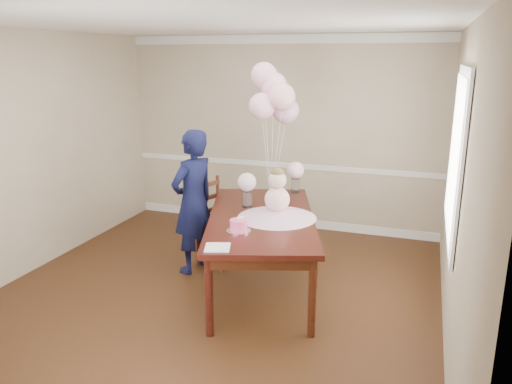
% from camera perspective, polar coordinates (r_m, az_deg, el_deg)
% --- Properties ---
extents(floor, '(4.50, 5.00, 0.00)m').
position_cam_1_polar(floor, '(5.26, -5.24, -12.09)').
color(floor, black).
rests_on(floor, ground).
extents(ceiling, '(4.50, 5.00, 0.02)m').
position_cam_1_polar(ceiling, '(4.68, -6.08, 18.74)').
color(ceiling, white).
rests_on(ceiling, wall_back).
extents(wall_back, '(4.50, 0.02, 2.70)m').
position_cam_1_polar(wall_back, '(7.10, 2.79, 6.68)').
color(wall_back, tan).
rests_on(wall_back, floor).
extents(wall_left, '(0.02, 5.00, 2.70)m').
position_cam_1_polar(wall_left, '(6.07, -25.41, 3.73)').
color(wall_left, tan).
rests_on(wall_left, floor).
extents(wall_right, '(0.02, 5.00, 2.70)m').
position_cam_1_polar(wall_right, '(4.38, 22.24, 0.09)').
color(wall_right, tan).
rests_on(wall_right, floor).
extents(chair_rail_trim, '(4.50, 0.02, 0.07)m').
position_cam_1_polar(chair_rail_trim, '(7.17, 2.72, 3.12)').
color(chair_rail_trim, white).
rests_on(chair_rail_trim, wall_back).
extents(crown_molding, '(4.50, 0.02, 0.12)m').
position_cam_1_polar(crown_molding, '(7.01, 2.91, 17.07)').
color(crown_molding, silver).
rests_on(crown_molding, wall_back).
extents(baseboard_trim, '(4.50, 0.02, 0.12)m').
position_cam_1_polar(baseboard_trim, '(7.39, 2.64, -3.26)').
color(baseboard_trim, white).
rests_on(baseboard_trim, floor).
extents(window_frame, '(0.02, 1.66, 1.56)m').
position_cam_1_polar(window_frame, '(4.83, 21.95, 3.88)').
color(window_frame, white).
rests_on(window_frame, wall_right).
extents(window_blinds, '(0.01, 1.50, 1.40)m').
position_cam_1_polar(window_blinds, '(4.83, 21.74, 3.90)').
color(window_blinds, white).
rests_on(window_blinds, wall_right).
extents(dining_table_top, '(1.69, 2.37, 0.05)m').
position_cam_1_polar(dining_table_top, '(5.21, 0.61, -3.00)').
color(dining_table_top, black).
rests_on(dining_table_top, table_leg_fl).
extents(table_apron, '(1.55, 2.24, 0.11)m').
position_cam_1_polar(table_apron, '(5.23, 0.61, -3.83)').
color(table_apron, black).
rests_on(table_apron, table_leg_fl).
extents(table_leg_fl, '(0.09, 0.09, 0.75)m').
position_cam_1_polar(table_leg_fl, '(4.48, -5.37, -11.85)').
color(table_leg_fl, black).
rests_on(table_leg_fl, floor).
extents(table_leg_fr, '(0.09, 0.09, 0.75)m').
position_cam_1_polar(table_leg_fr, '(4.47, 6.44, -11.91)').
color(table_leg_fr, black).
rests_on(table_leg_fr, floor).
extents(table_leg_bl, '(0.09, 0.09, 0.75)m').
position_cam_1_polar(table_leg_bl, '(6.29, -3.47, -3.62)').
color(table_leg_bl, black).
rests_on(table_leg_bl, floor).
extents(table_leg_br, '(0.09, 0.09, 0.75)m').
position_cam_1_polar(table_leg_br, '(6.29, 4.77, -3.66)').
color(table_leg_br, black).
rests_on(table_leg_br, floor).
extents(baby_skirt, '(1.03, 1.03, 0.11)m').
position_cam_1_polar(baby_skirt, '(5.13, 2.41, -2.34)').
color(baby_skirt, '#D79EBE').
rests_on(baby_skirt, dining_table_top).
extents(baby_torso, '(0.26, 0.26, 0.26)m').
position_cam_1_polar(baby_torso, '(5.09, 2.43, -0.85)').
color(baby_torso, '#FFA1C7').
rests_on(baby_torso, baby_skirt).
extents(baby_head, '(0.18, 0.18, 0.18)m').
position_cam_1_polar(baby_head, '(5.04, 2.45, 1.38)').
color(baby_head, beige).
rests_on(baby_head, baby_torso).
extents(baby_hair, '(0.13, 0.13, 0.13)m').
position_cam_1_polar(baby_hair, '(5.03, 2.46, 2.09)').
color(baby_hair, brown).
rests_on(baby_hair, baby_head).
extents(cake_platter, '(0.30, 0.30, 0.01)m').
position_cam_1_polar(cake_platter, '(4.75, -2.02, -4.46)').
color(cake_platter, silver).
rests_on(cake_platter, dining_table_top).
extents(birthday_cake, '(0.20, 0.20, 0.11)m').
position_cam_1_polar(birthday_cake, '(4.73, -2.02, -3.80)').
color(birthday_cake, '#FF508C').
rests_on(birthday_cake, cake_platter).
extents(cake_flower_a, '(0.03, 0.03, 0.03)m').
position_cam_1_polar(cake_flower_a, '(4.71, -2.03, -3.00)').
color(cake_flower_a, silver).
rests_on(cake_flower_a, birthday_cake).
extents(cake_flower_b, '(0.03, 0.03, 0.03)m').
position_cam_1_polar(cake_flower_b, '(4.72, -1.63, -2.92)').
color(cake_flower_b, white).
rests_on(cake_flower_b, birthday_cake).
extents(rose_vase_near, '(0.14, 0.14, 0.17)m').
position_cam_1_polar(rose_vase_near, '(5.49, -1.05, -0.81)').
color(rose_vase_near, silver).
rests_on(rose_vase_near, dining_table_top).
extents(roses_near, '(0.20, 0.20, 0.20)m').
position_cam_1_polar(roses_near, '(5.43, -1.06, 1.14)').
color(roses_near, silver).
rests_on(roses_near, rose_vase_near).
extents(rose_vase_far, '(0.14, 0.14, 0.17)m').
position_cam_1_polar(rose_vase_far, '(6.06, 4.52, 0.72)').
color(rose_vase_far, silver).
rests_on(rose_vase_far, dining_table_top).
extents(roses_far, '(0.20, 0.20, 0.20)m').
position_cam_1_polar(roses_far, '(6.02, 4.55, 2.49)').
color(roses_far, '#FDD4D9').
rests_on(roses_far, rose_vase_far).
extents(napkin, '(0.27, 0.27, 0.01)m').
position_cam_1_polar(napkin, '(4.36, -4.42, -6.34)').
color(napkin, white).
rests_on(napkin, dining_table_top).
extents(balloon_weight, '(0.05, 0.05, 0.02)m').
position_cam_1_polar(balloon_weight, '(5.76, 1.71, -0.80)').
color(balloon_weight, '#B5B5B9').
rests_on(balloon_weight, dining_table_top).
extents(balloon_a, '(0.30, 0.30, 0.30)m').
position_cam_1_polar(balloon_a, '(5.56, 0.68, 9.78)').
color(balloon_a, '#FFB4CA').
rests_on(balloon_a, balloon_ribbon_a).
extents(balloon_b, '(0.30, 0.30, 0.30)m').
position_cam_1_polar(balloon_b, '(5.50, 2.95, 10.82)').
color(balloon_b, '#FFB4C3').
rests_on(balloon_b, balloon_ribbon_b).
extents(balloon_c, '(0.30, 0.30, 0.30)m').
position_cam_1_polar(balloon_c, '(5.65, 2.02, 12.04)').
color(balloon_c, '#FFB4CE').
rests_on(balloon_c, balloon_ribbon_c).
extents(balloon_d, '(0.30, 0.30, 0.30)m').
position_cam_1_polar(balloon_d, '(5.67, 0.92, 13.14)').
color(balloon_d, '#EEA8C6').
rests_on(balloon_d, balloon_ribbon_d).
extents(balloon_e, '(0.30, 0.30, 0.30)m').
position_cam_1_polar(balloon_e, '(5.66, 3.43, 9.30)').
color(balloon_e, '#DF9EC0').
rests_on(balloon_e, balloon_ribbon_e).
extents(balloon_ribbon_a, '(0.09, 0.03, 0.90)m').
position_cam_1_polar(balloon_ribbon_a, '(5.65, 1.20, 3.59)').
color(balloon_ribbon_a, white).
rests_on(balloon_ribbon_a, balloon_weight).
extents(balloon_ribbon_b, '(0.12, 0.02, 1.00)m').
position_cam_1_polar(balloon_ribbon_b, '(5.62, 2.30, 4.07)').
color(balloon_ribbon_b, white).
rests_on(balloon_ribbon_b, balloon_weight).
extents(balloon_ribbon_c, '(0.02, 0.10, 1.11)m').
position_cam_1_polar(balloon_ribbon_c, '(5.68, 1.86, 4.76)').
color(balloon_ribbon_c, silver).
rests_on(balloon_ribbon_c, balloon_weight).
extents(balloon_ribbon_d, '(0.12, 0.08, 1.22)m').
position_cam_1_polar(balloon_ribbon_d, '(5.68, 1.32, 5.31)').
color(balloon_ribbon_d, white).
rests_on(balloon_ribbon_d, balloon_weight).
extents(balloon_ribbon_e, '(0.12, 0.12, 0.83)m').
position_cam_1_polar(balloon_ribbon_e, '(5.70, 2.55, 3.41)').
color(balloon_ribbon_e, white).
rests_on(balloon_ribbon_e, balloon_weight).
extents(dining_chair_seat, '(0.58, 0.58, 0.05)m').
position_cam_1_polar(dining_chair_seat, '(5.90, -4.20, -4.14)').
color(dining_chair_seat, '#331A0D').
rests_on(dining_chair_seat, chair_leg_fl).
extents(chair_leg_fl, '(0.05, 0.05, 0.43)m').
position_cam_1_polar(chair_leg_fl, '(5.99, -6.62, -6.31)').
color(chair_leg_fl, '#33120E').
rests_on(chair_leg_fl, floor).
extents(chair_leg_fr, '(0.05, 0.05, 0.43)m').
position_cam_1_polar(chair_leg_fr, '(5.75, -4.15, -7.21)').
color(chair_leg_fr, '#341D0E').
rests_on(chair_leg_fr, floor).
extents(chair_leg_bl, '(0.05, 0.05, 0.43)m').
position_cam_1_polar(chair_leg_bl, '(6.22, -4.16, -5.40)').
color(chair_leg_bl, '#33180D').
rests_on(chair_leg_bl, floor).
extents(chair_leg_br, '(0.05, 0.05, 0.43)m').
position_cam_1_polar(chair_leg_br, '(5.99, -1.69, -6.22)').
color(chair_leg_br, '#3A130F').
rests_on(chair_leg_br, floor).
extents(chair_back_post_l, '(0.05, 0.05, 0.56)m').
position_cam_1_polar(chair_back_post_l, '(5.83, -6.91, -1.43)').
color(chair_back_post_l, '#3A1B10').
rests_on(chair_back_post_l, dining_chair_seat).
extents(chair_back_post_r, '(0.05, 0.05, 0.56)m').
position_cam_1_polar(chair_back_post_r, '(6.07, -4.39, -0.69)').
color(chair_back_post_r, '#35160E').
rests_on(chair_back_post_r, dining_chair_seat).
extents(chair_slat_low, '(0.18, 0.38, 0.05)m').
position_cam_1_polar(chair_slat_low, '(5.98, -5.59, -2.16)').
color(chair_slat_low, '#3E1E11').
rests_on(chair_slat_low, dining_chair_seat).
extents(chair_slat_mid, '(0.18, 0.38, 0.05)m').
position_cam_1_polar(chair_slat_mid, '(5.94, -5.63, -0.68)').
color(chair_slat_mid, '#38180F').
rests_on(chair_slat_mid, dining_chair_seat).
extents(chair_slat_top, '(0.18, 0.38, 0.05)m').
position_cam_1_polar(chair_slat_top, '(5.90, -5.68, 0.82)').
color(chair_slat_top, '#3E2111').
rests_on(chair_slat_top, dining_chair_seat).
extents(woman, '(0.59, 0.70, 1.64)m').
position_cam_1_polar(woman, '(5.66, -7.16, -1.14)').
color(woman, black).
rests_on(woman, floor).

